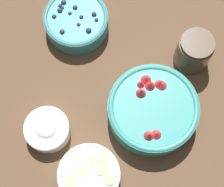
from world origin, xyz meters
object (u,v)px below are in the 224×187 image
at_px(bowl_blueberries, 76,21).
at_px(bowl_bananas, 89,175).
at_px(bowl_strawberries, 153,109).
at_px(bowl_cream, 47,129).
at_px(jar_chocolate, 193,52).

xyz_separation_m(bowl_blueberries, bowl_bananas, (-0.42, -0.11, -0.01)).
height_order(bowl_strawberries, bowl_bananas, bowl_strawberries).
bearing_deg(bowl_cream, bowl_bananas, -127.51).
xyz_separation_m(bowl_strawberries, bowl_cream, (-0.09, 0.26, -0.02)).
bearing_deg(bowl_blueberries, jar_chocolate, -99.02).
relative_size(bowl_blueberries, jar_chocolate, 1.67).
bearing_deg(bowl_cream, bowl_blueberries, -3.20).
distance_m(bowl_strawberries, bowl_cream, 0.28).
bearing_deg(bowl_cream, jar_chocolate, -52.95).
relative_size(bowl_bananas, bowl_cream, 1.33).
bearing_deg(jar_chocolate, bowl_strawberries, 152.81).
bearing_deg(bowl_strawberries, jar_chocolate, -27.19).
height_order(bowl_blueberries, bowl_bananas, bowl_blueberries).
xyz_separation_m(bowl_blueberries, bowl_cream, (-0.32, 0.02, -0.01)).
bearing_deg(jar_chocolate, bowl_blueberries, 80.98).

